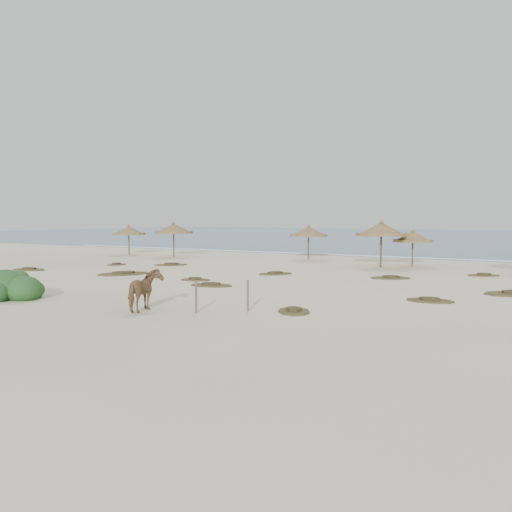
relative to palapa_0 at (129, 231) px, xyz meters
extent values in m
plane|color=#F7EECB|center=(18.94, -16.94, -2.06)|extent=(160.00, 160.00, 0.00)
cube|color=#2A507E|center=(18.94, 58.06, -2.06)|extent=(200.00, 100.00, 0.01)
cube|color=white|center=(18.94, 9.06, -2.06)|extent=(70.00, 0.60, 0.01)
cylinder|color=brown|center=(0.00, 0.00, -1.07)|extent=(0.11, 0.11, 1.98)
cylinder|color=olive|center=(0.00, 0.00, -0.25)|extent=(2.97, 2.97, 0.17)
cone|color=olive|center=(0.00, 0.00, 0.07)|extent=(2.87, 2.87, 0.71)
cone|color=olive|center=(0.00, 0.00, 0.49)|extent=(0.34, 0.34, 0.21)
cylinder|color=brown|center=(5.06, -0.04, -0.96)|extent=(0.13, 0.13, 2.20)
cylinder|color=olive|center=(5.06, -0.04, -0.04)|extent=(3.23, 3.23, 0.19)
cone|color=olive|center=(5.06, -0.04, 0.30)|extent=(3.12, 3.12, 0.79)
cone|color=olive|center=(5.06, -0.04, 0.77)|extent=(0.38, 0.38, 0.23)
cylinder|color=brown|center=(15.78, 3.21, -1.04)|extent=(0.12, 0.12, 2.04)
cylinder|color=olive|center=(15.78, 3.21, -0.19)|extent=(3.71, 3.71, 0.18)
cone|color=olive|center=(15.78, 3.21, 0.13)|extent=(3.58, 3.58, 0.73)
cone|color=olive|center=(15.78, 3.21, 0.57)|extent=(0.35, 0.35, 0.21)
cylinder|color=brown|center=(22.89, -0.50, -0.88)|extent=(0.13, 0.13, 2.35)
cylinder|color=olive|center=(22.89, -0.50, 0.09)|extent=(4.24, 4.24, 0.20)
cone|color=olive|center=(22.89, -0.50, 0.46)|extent=(4.10, 4.10, 0.84)
cone|color=olive|center=(22.89, -0.50, 0.97)|extent=(0.40, 0.40, 0.25)
cylinder|color=brown|center=(24.41, 1.39, -1.13)|extent=(0.11, 0.11, 1.87)
cylinder|color=olive|center=(24.41, 1.39, -0.35)|extent=(3.00, 3.00, 0.16)
cone|color=olive|center=(24.41, 1.39, -0.06)|extent=(2.90, 2.90, 0.67)
cone|color=olive|center=(24.41, 1.39, 0.34)|extent=(0.32, 0.32, 0.20)
imported|color=olive|center=(21.61, -21.56, -1.33)|extent=(1.29, 1.89, 1.46)
cylinder|color=brown|center=(24.70, -19.67, -1.51)|extent=(0.10, 0.10, 1.11)
cylinder|color=brown|center=(23.35, -20.88, -1.50)|extent=(0.10, 0.10, 1.13)
ellipsoid|color=#2D5926|center=(14.73, -22.29, -1.56)|extent=(1.83, 1.83, 1.37)
ellipsoid|color=#2D5926|center=(15.55, -22.02, -1.65)|extent=(1.47, 1.47, 1.10)
ellipsoid|color=#2D5926|center=(13.99, -21.93, -1.60)|extent=(1.56, 1.56, 1.17)
ellipsoid|color=#2D5926|center=(15.28, -21.47, -1.74)|extent=(1.10, 1.10, 0.82)
ellipsoid|color=#2D5926|center=(15.00, -21.84, -1.23)|extent=(0.82, 0.82, 0.62)
ellipsoid|color=#2D5926|center=(14.45, -22.20, -1.19)|extent=(0.73, 0.73, 0.55)
camera|label=1|loc=(35.33, -36.47, 1.28)|focal=40.00mm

